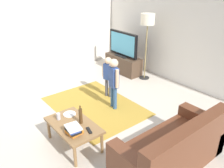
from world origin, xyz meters
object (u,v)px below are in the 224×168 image
(child_near_tv, at_px, (108,73))
(couch, at_px, (174,151))
(child_center, at_px, (114,79))
(tv_stand, at_px, (123,64))
(floor_lamp, at_px, (148,23))
(tv, at_px, (123,45))
(soda_can, at_px, (58,116))
(bottle, at_px, (81,116))
(plate, at_px, (70,114))
(coffee_table, at_px, (73,127))
(tv_remote, at_px, (89,130))
(book_stack, at_px, (74,130))

(child_near_tv, bearing_deg, couch, -15.10)
(couch, relative_size, child_center, 1.60)
(tv_stand, relative_size, child_center, 1.07)
(tv_stand, relative_size, floor_lamp, 0.67)
(tv, distance_m, child_center, 2.13)
(soda_can, bearing_deg, bottle, 36.03)
(child_center, xyz_separation_m, bottle, (0.61, -1.20, -0.12))
(floor_lamp, bearing_deg, bottle, -65.35)
(plate, bearing_deg, child_near_tv, 117.29)
(floor_lamp, distance_m, child_near_tv, 1.77)
(child_near_tv, xyz_separation_m, soda_can, (0.77, -1.67, -0.11))
(tv, bearing_deg, floor_lamp, 13.19)
(floor_lamp, height_order, bottle, floor_lamp)
(child_center, height_order, coffee_table, child_center)
(plate, bearing_deg, couch, 25.56)
(floor_lamp, bearing_deg, tv_stand, -168.36)
(plate, bearing_deg, floor_lamp, 108.59)
(tv_remote, bearing_deg, bottle, -170.09)
(tv, distance_m, coffee_table, 3.53)
(tv_stand, relative_size, book_stack, 4.27)
(child_center, relative_size, tv_remote, 6.61)
(couch, relative_size, plate, 8.18)
(tv_remote, xyz_separation_m, plate, (-0.62, 0.00, -0.00))
(couch, distance_m, soda_can, 1.95)
(tv, xyz_separation_m, bottle, (2.07, -2.73, -0.29))
(tv_remote, distance_m, plate, 0.62)
(coffee_table, height_order, book_stack, book_stack)
(floor_lamp, xyz_separation_m, child_near_tv, (0.23, -1.47, -0.95))
(child_center, relative_size, soda_can, 9.36)
(book_stack, xyz_separation_m, soda_can, (-0.50, -0.00, -0.00))
(floor_lamp, height_order, tv_remote, floor_lamp)
(child_center, distance_m, book_stack, 1.65)
(floor_lamp, height_order, plate, floor_lamp)
(floor_lamp, bearing_deg, plate, -71.41)
(child_center, height_order, tv_remote, child_center)
(couch, relative_size, soda_can, 15.00)
(couch, distance_m, floor_lamp, 3.63)
(tv_remote, height_order, soda_can, soda_can)
(child_center, distance_m, tv_remote, 1.52)
(child_near_tv, height_order, tv_remote, child_near_tv)
(couch, xyz_separation_m, plate, (-1.67, -0.80, 0.14))
(bottle, height_order, tv_remote, bottle)
(couch, height_order, coffee_table, couch)
(couch, bearing_deg, child_center, 167.81)
(coffee_table, xyz_separation_m, bottle, (0.05, 0.12, 0.19))
(coffee_table, distance_m, book_stack, 0.27)
(tv, relative_size, bottle, 3.36)
(bottle, height_order, plate, bottle)
(tv, height_order, child_near_tv, tv)
(tv_stand, height_order, plate, tv_stand)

